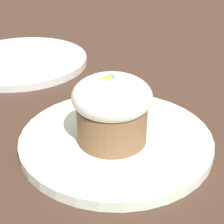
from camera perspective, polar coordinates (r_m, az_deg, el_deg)
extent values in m
plane|color=#3D281E|center=(0.51, 0.61, -4.94)|extent=(4.00, 4.00, 0.00)
cylinder|color=silver|center=(0.51, 0.61, -4.28)|extent=(0.26, 0.26, 0.01)
cylinder|color=brown|center=(0.48, 0.00, -1.74)|extent=(0.09, 0.09, 0.05)
ellipsoid|color=white|center=(0.46, 0.00, 2.42)|extent=(0.10, 0.10, 0.05)
cone|color=orange|center=(0.45, -1.23, 5.11)|extent=(0.02, 0.01, 0.01)
sphere|color=green|center=(0.45, -0.05, 5.23)|extent=(0.01, 0.01, 0.01)
cube|color=#B7B7BC|center=(0.55, 5.93, -0.31)|extent=(0.06, 0.06, 0.00)
ellipsoid|color=#B7B7BC|center=(0.51, 2.89, -2.54)|extent=(0.06, 0.06, 0.01)
cylinder|color=silver|center=(0.79, -13.66, 7.57)|extent=(0.27, 0.27, 0.01)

